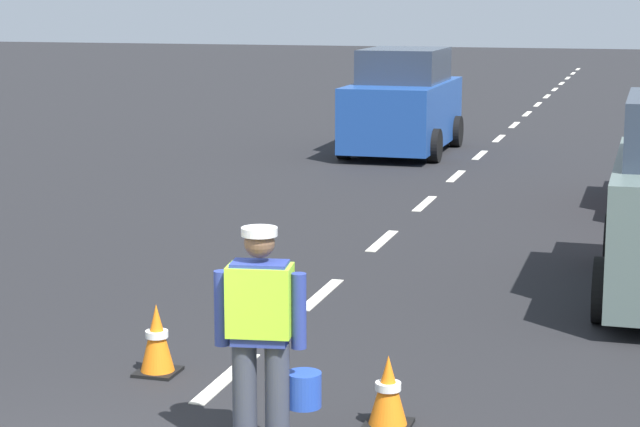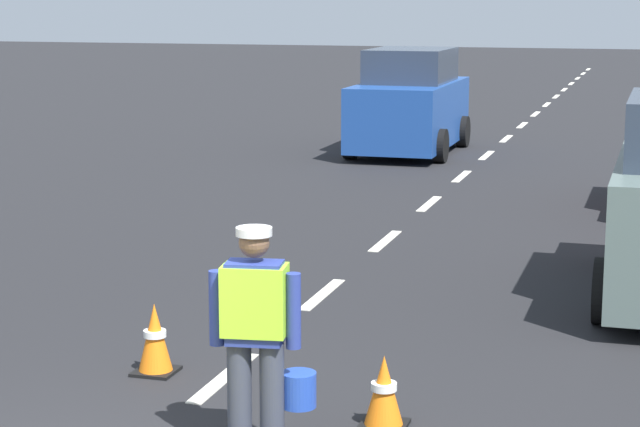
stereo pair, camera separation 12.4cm
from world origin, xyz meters
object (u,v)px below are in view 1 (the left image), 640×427
object	(u,v)px
car_oncoming_second	(403,105)
road_worker	(264,328)
traffic_cone_near	(157,339)
traffic_cone_far	(388,392)

from	to	relation	value
car_oncoming_second	road_worker	bearing A→B (deg)	-81.37
road_worker	car_oncoming_second	distance (m)	16.67
traffic_cone_near	car_oncoming_second	world-z (taller)	car_oncoming_second
road_worker	car_oncoming_second	xyz separation A→B (m)	(-2.50, 16.48, 0.09)
traffic_cone_far	car_oncoming_second	xyz separation A→B (m)	(-3.26, 15.76, 0.73)
car_oncoming_second	traffic_cone_near	bearing A→B (deg)	-86.12
traffic_cone_near	car_oncoming_second	distance (m)	15.11
road_worker	traffic_cone_near	bearing A→B (deg)	136.09
car_oncoming_second	traffic_cone_far	bearing A→B (deg)	-78.31
traffic_cone_near	traffic_cone_far	size ratio (longest dim) A/B	1.10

